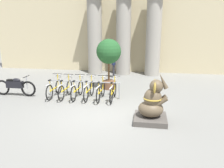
# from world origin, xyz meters

# --- Properties ---
(ground_plane) EXTENTS (60.00, 60.00, 0.00)m
(ground_plane) POSITION_xyz_m (0.00, 0.00, 0.00)
(ground_plane) COLOR slate
(building_facade) EXTENTS (20.00, 0.20, 6.00)m
(building_facade) POSITION_xyz_m (0.00, 8.60, 3.00)
(building_facade) COLOR #C6B78E
(building_facade) RESTS_ON ground_plane
(column_left) EXTENTS (1.24, 1.24, 5.16)m
(column_left) POSITION_xyz_m (-1.99, 7.60, 2.62)
(column_left) COLOR gray
(column_left) RESTS_ON ground_plane
(column_middle) EXTENTS (1.24, 1.24, 5.16)m
(column_middle) POSITION_xyz_m (0.00, 7.60, 2.62)
(column_middle) COLOR gray
(column_middle) RESTS_ON ground_plane
(column_right) EXTENTS (1.24, 1.24, 5.16)m
(column_right) POSITION_xyz_m (1.99, 7.60, 2.62)
(column_right) COLOR gray
(column_right) RESTS_ON ground_plane
(bike_rack) EXTENTS (3.37, 0.05, 0.77)m
(bike_rack) POSITION_xyz_m (-1.16, 1.95, 0.60)
(bike_rack) COLOR gray
(bike_rack) RESTS_ON ground_plane
(bicycle_0) EXTENTS (0.48, 1.73, 1.02)m
(bicycle_0) POSITION_xyz_m (-2.54, 1.84, 0.41)
(bicycle_0) COLOR black
(bicycle_0) RESTS_ON ground_plane
(bicycle_1) EXTENTS (0.48, 1.73, 1.02)m
(bicycle_1) POSITION_xyz_m (-1.99, 1.82, 0.41)
(bicycle_1) COLOR black
(bicycle_1) RESTS_ON ground_plane
(bicycle_2) EXTENTS (0.48, 1.73, 1.02)m
(bicycle_2) POSITION_xyz_m (-1.43, 1.85, 0.41)
(bicycle_2) COLOR black
(bicycle_2) RESTS_ON ground_plane
(bicycle_3) EXTENTS (0.48, 1.73, 1.02)m
(bicycle_3) POSITION_xyz_m (-0.88, 1.86, 0.41)
(bicycle_3) COLOR black
(bicycle_3) RESTS_ON ground_plane
(bicycle_4) EXTENTS (0.48, 1.73, 1.02)m
(bicycle_4) POSITION_xyz_m (-0.33, 1.80, 0.41)
(bicycle_4) COLOR black
(bicycle_4) RESTS_ON ground_plane
(bicycle_5) EXTENTS (0.48, 1.73, 1.02)m
(bicycle_5) POSITION_xyz_m (0.23, 1.82, 0.41)
(bicycle_5) COLOR black
(bicycle_5) RESTS_ON ground_plane
(elephant_statue) EXTENTS (1.10, 1.10, 1.73)m
(elephant_statue) POSITION_xyz_m (1.89, -0.28, 0.58)
(elephant_statue) COLOR #4C4742
(elephant_statue) RESTS_ON ground_plane
(motorcycle) EXTENTS (2.08, 0.55, 0.96)m
(motorcycle) POSITION_xyz_m (-4.44, 1.70, 0.47)
(motorcycle) COLOR black
(motorcycle) RESTS_ON ground_plane
(person_pedestrian) EXTENTS (0.22, 0.47, 1.68)m
(person_pedestrian) POSITION_xyz_m (-0.48, 6.41, 1.01)
(person_pedestrian) COLOR #28282D
(person_pedestrian) RESTS_ON ground_plane
(potted_tree) EXTENTS (1.27, 1.27, 2.60)m
(potted_tree) POSITION_xyz_m (-0.30, 3.66, 1.80)
(potted_tree) COLOR brown
(potted_tree) RESTS_ON ground_plane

